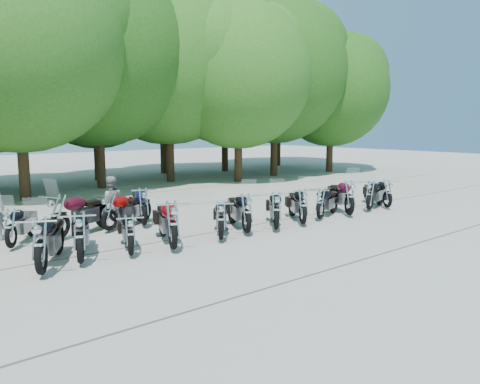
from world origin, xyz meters
TOP-DOWN VIEW (x-y plane):
  - ground at (0.00, 0.00)m, footprint 90.00×90.00m
  - tree_3 at (-3.57, 11.24)m, footprint 8.70×8.70m
  - tree_4 at (0.54, 13.09)m, footprint 9.13×9.13m
  - tree_5 at (4.61, 13.20)m, footprint 9.04×9.04m
  - tree_6 at (7.55, 10.82)m, footprint 8.00×8.00m
  - tree_7 at (11.20, 11.78)m, footprint 8.79×8.79m
  - tree_8 at (15.83, 11.20)m, footprint 7.53×7.53m
  - tree_12 at (1.80, 16.47)m, footprint 7.88×7.88m
  - tree_13 at (6.69, 17.47)m, footprint 8.31×8.31m
  - tree_14 at (10.68, 16.09)m, footprint 8.02×8.02m
  - tree_15 at (16.61, 17.02)m, footprint 9.67×9.67m
  - motorcycle_0 at (-6.18, 0.38)m, footprint 1.88×2.60m
  - motorcycle_1 at (-5.26, 0.66)m, footprint 1.64×2.53m
  - motorcycle_2 at (-4.10, 0.59)m, footprint 1.35×2.13m
  - motorcycle_3 at (-3.07, 0.36)m, footprint 1.71×2.66m
  - motorcycle_4 at (-1.55, 0.41)m, footprint 1.91×2.18m
  - motorcycle_5 at (-0.54, 0.55)m, footprint 1.71×2.52m
  - motorcycle_6 at (0.44, 0.36)m, footprint 2.11×2.26m
  - motorcycle_7 at (1.59, 0.38)m, footprint 1.94×2.35m
  - motorcycle_8 at (2.67, 0.60)m, footprint 2.26×1.49m
  - motorcycle_9 at (3.90, 0.39)m, footprint 2.01×2.56m
  - motorcycle_10 at (5.28, 0.54)m, footprint 2.37×1.47m
  - motorcycle_11 at (6.24, 0.44)m, footprint 1.69×2.26m
  - motorcycle_12 at (-6.10, 3.09)m, footprint 1.72×2.12m
  - motorcycle_13 at (-4.87, 3.21)m, footprint 2.65×1.84m
  - motorcycle_14 at (-3.37, 3.37)m, footprint 2.33×1.61m
  - motorcycle_15 at (-2.29, 3.34)m, footprint 1.57×2.58m
  - rider_1 at (-3.13, 3.81)m, footprint 0.92×0.81m

SIDE VIEW (x-z plane):
  - ground at x=0.00m, z-range 0.00..0.00m
  - motorcycle_2 at x=-4.10m, z-range 0.00..1.16m
  - motorcycle_12 at x=-6.10m, z-range 0.00..1.20m
  - motorcycle_8 at x=2.67m, z-range 0.00..1.23m
  - motorcycle_11 at x=6.24m, z-range 0.00..1.25m
  - motorcycle_4 at x=-1.55m, z-range 0.00..1.26m
  - motorcycle_14 at x=-3.37m, z-range 0.00..1.28m
  - motorcycle_10 at x=5.28m, z-range 0.00..1.28m
  - motorcycle_7 at x=1.59m, z-range 0.00..1.33m
  - motorcycle_6 at x=0.44m, z-range 0.00..1.34m
  - motorcycle_5 at x=-0.54m, z-range 0.00..1.38m
  - motorcycle_1 at x=-5.26m, z-range 0.00..1.38m
  - motorcycle_15 at x=-2.29m, z-range 0.00..1.40m
  - motorcycle_0 at x=-6.18m, z-range 0.00..1.43m
  - motorcycle_9 at x=3.90m, z-range 0.00..1.44m
  - motorcycle_3 at x=-3.07m, z-range 0.00..1.45m
  - motorcycle_13 at x=-4.87m, z-range 0.00..1.45m
  - rider_1 at x=-3.13m, z-range 0.00..1.61m
  - tree_8 at x=15.83m, z-range 0.85..10.10m
  - tree_12 at x=1.80m, z-range 0.89..10.56m
  - tree_6 at x=7.55m, z-range 0.90..10.72m
  - tree_14 at x=10.68m, z-range 0.91..10.75m
  - tree_13 at x=6.69m, z-range 0.94..11.14m
  - tree_3 at x=-3.57m, z-range 0.98..11.66m
  - tree_7 at x=11.20m, z-range 0.99..11.79m
  - tree_5 at x=4.61m, z-range 1.02..12.12m
  - tree_4 at x=0.54m, z-range 1.03..12.24m
  - tree_15 at x=16.61m, z-range 1.09..12.96m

